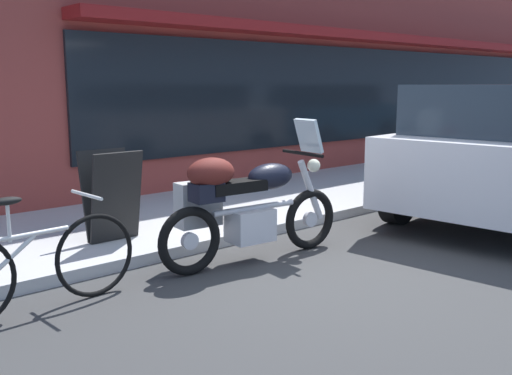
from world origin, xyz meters
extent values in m
plane|color=#373737|center=(0.00, 0.00, 0.00)|extent=(80.00, 80.00, 0.00)
cube|color=brown|center=(6.78, 4.06, 2.79)|extent=(21.56, 0.35, 5.57)
cube|color=black|center=(6.78, 3.86, 1.55)|extent=(15.09, 0.06, 1.80)
cube|color=maroon|center=(6.78, 3.64, 2.65)|extent=(15.09, 0.60, 0.16)
cube|color=#B2B2B2|center=(9.00, 2.55, 0.06)|extent=(30.00, 2.67, 0.12)
torus|color=black|center=(0.42, 0.57, 0.33)|extent=(0.66, 0.15, 0.65)
cylinder|color=silver|center=(0.42, 0.57, 0.33)|extent=(0.17, 0.08, 0.16)
torus|color=black|center=(-1.05, 0.71, 0.33)|extent=(0.66, 0.15, 0.65)
cylinder|color=silver|center=(-1.05, 0.71, 0.33)|extent=(0.17, 0.08, 0.16)
cube|color=silver|center=(-0.37, 0.64, 0.38)|extent=(0.47, 0.34, 0.32)
cylinder|color=silver|center=(-0.32, 0.64, 0.55)|extent=(0.96, 0.15, 0.06)
ellipsoid|color=black|center=(-0.12, 0.62, 0.85)|extent=(0.54, 0.33, 0.26)
cube|color=black|center=(-0.54, 0.66, 0.79)|extent=(0.62, 0.30, 0.11)
cube|color=black|center=(-0.87, 0.69, 0.77)|extent=(0.30, 0.25, 0.18)
cylinder|color=silver|center=(0.42, 0.57, 0.65)|extent=(0.35, 0.10, 0.67)
cylinder|color=black|center=(0.30, 0.58, 1.05)|extent=(0.10, 0.62, 0.04)
cube|color=silver|center=(0.38, 0.57, 1.23)|extent=(0.18, 0.33, 0.35)
sphere|color=#EAEACC|center=(0.46, 0.56, 0.91)|extent=(0.14, 0.14, 0.14)
cube|color=#B3B3B3|center=(-0.79, 0.93, 0.61)|extent=(0.46, 0.24, 0.44)
cube|color=black|center=(-0.79, 1.04, 0.61)|extent=(0.37, 0.05, 0.03)
ellipsoid|color=#591E19|center=(-0.82, 0.69, 0.95)|extent=(0.51, 0.36, 0.28)
torus|color=black|center=(-1.95, 0.79, 0.35)|extent=(0.71, 0.07, 0.71)
cylinder|color=silver|center=(-2.46, 0.76, 0.63)|extent=(0.55, 0.06, 0.04)
cylinder|color=silver|center=(-2.66, 0.75, 0.47)|extent=(0.43, 0.06, 0.32)
cylinder|color=silver|center=(-2.64, 0.75, 0.75)|extent=(0.03, 0.03, 0.30)
ellipsoid|color=black|center=(-2.64, 0.75, 0.91)|extent=(0.22, 0.11, 0.06)
cylinder|color=silver|center=(-2.00, 0.79, 0.87)|extent=(0.05, 0.48, 0.03)
cylinder|color=black|center=(5.25, 0.92, 0.33)|extent=(0.68, 0.28, 0.66)
cylinder|color=black|center=(2.09, 0.61, 0.33)|extent=(0.68, 0.28, 0.66)
cube|color=black|center=(-1.20, 1.80, 0.60)|extent=(0.55, 0.20, 0.95)
cube|color=black|center=(-1.20, 2.02, 0.60)|extent=(0.55, 0.20, 0.95)
camera|label=1|loc=(-4.03, -3.56, 1.76)|focal=40.52mm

